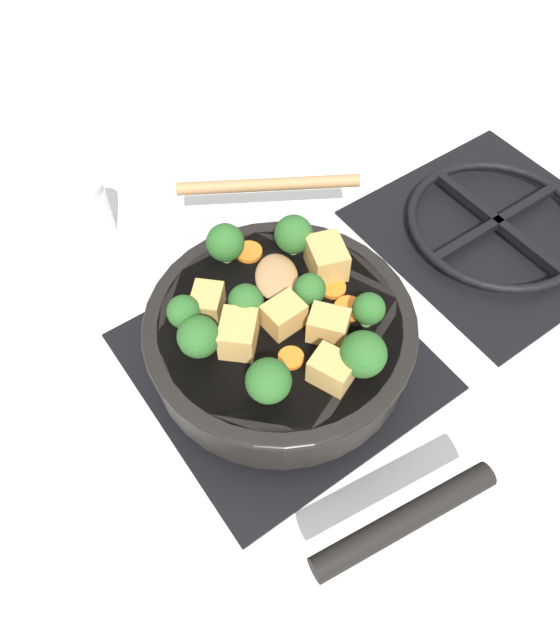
% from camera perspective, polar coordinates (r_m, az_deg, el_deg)
% --- Properties ---
extents(ground_plane, '(2.40, 2.40, 0.00)m').
position_cam_1_polar(ground_plane, '(0.74, 0.00, -3.87)').
color(ground_plane, silver).
extents(front_burner_grate, '(0.31, 0.31, 0.03)m').
position_cam_1_polar(front_burner_grate, '(0.73, 0.00, -3.37)').
color(front_burner_grate, black).
rests_on(front_burner_grate, ground_plane).
extents(rear_burner_grate, '(0.31, 0.31, 0.03)m').
position_cam_1_polar(rear_burner_grate, '(0.90, 19.11, 8.08)').
color(rear_burner_grate, black).
rests_on(rear_burner_grate, ground_plane).
extents(skillet_pan, '(0.41, 0.30, 0.06)m').
position_cam_1_polar(skillet_pan, '(0.69, 0.11, -1.43)').
color(skillet_pan, black).
rests_on(skillet_pan, front_burner_grate).
extents(wooden_spoon, '(0.23, 0.22, 0.02)m').
position_cam_1_polar(wooden_spoon, '(0.75, -0.75, 8.90)').
color(wooden_spoon, '#A87A4C').
rests_on(wooden_spoon, skillet_pan).
extents(tofu_cube_center_large, '(0.06, 0.06, 0.04)m').
position_cam_1_polar(tofu_cube_center_large, '(0.64, -4.01, -1.05)').
color(tofu_cube_center_large, tan).
rests_on(tofu_cube_center_large, skillet_pan).
extents(tofu_cube_near_handle, '(0.05, 0.05, 0.03)m').
position_cam_1_polar(tofu_cube_near_handle, '(0.61, 4.41, -4.77)').
color(tofu_cube_near_handle, tan).
rests_on(tofu_cube_near_handle, skillet_pan).
extents(tofu_cube_east_chunk, '(0.05, 0.05, 0.03)m').
position_cam_1_polar(tofu_cube_east_chunk, '(0.64, 4.43, -0.51)').
color(tofu_cube_east_chunk, tan).
rests_on(tofu_cube_east_chunk, skillet_pan).
extents(tofu_cube_west_chunk, '(0.03, 0.04, 0.03)m').
position_cam_1_polar(tofu_cube_west_chunk, '(0.65, 0.11, 0.29)').
color(tofu_cube_west_chunk, tan).
rests_on(tofu_cube_west_chunk, skillet_pan).
extents(tofu_cube_back_piece, '(0.05, 0.05, 0.03)m').
position_cam_1_polar(tofu_cube_back_piece, '(0.66, -6.67, 1.56)').
color(tofu_cube_back_piece, tan).
rests_on(tofu_cube_back_piece, skillet_pan).
extents(tofu_cube_front_piece, '(0.06, 0.05, 0.04)m').
position_cam_1_polar(tofu_cube_front_piece, '(0.70, 4.28, 5.64)').
color(tofu_cube_front_piece, tan).
rests_on(tofu_cube_front_piece, skillet_pan).
extents(broccoli_floret_near_spoon, '(0.04, 0.04, 0.05)m').
position_cam_1_polar(broccoli_floret_near_spoon, '(0.59, -1.06, -5.60)').
color(broccoli_floret_near_spoon, '#709956').
rests_on(broccoli_floret_near_spoon, skillet_pan).
extents(broccoli_floret_center_top, '(0.03, 0.03, 0.04)m').
position_cam_1_polar(broccoli_floret_center_top, '(0.66, 2.86, 2.69)').
color(broccoli_floret_center_top, '#709956').
rests_on(broccoli_floret_center_top, skillet_pan).
extents(broccoli_floret_east_rim, '(0.03, 0.03, 0.04)m').
position_cam_1_polar(broccoli_floret_east_rim, '(0.65, 8.11, 0.98)').
color(broccoli_floret_east_rim, '#709956').
rests_on(broccoli_floret_east_rim, skillet_pan).
extents(broccoli_floret_west_rim, '(0.05, 0.05, 0.05)m').
position_cam_1_polar(broccoli_floret_west_rim, '(0.61, 7.61, -3.13)').
color(broccoli_floret_west_rim, '#709956').
rests_on(broccoli_floret_west_rim, skillet_pan).
extents(broccoli_floret_north_edge, '(0.04, 0.04, 0.05)m').
position_cam_1_polar(broccoli_floret_north_edge, '(0.71, 1.25, 7.83)').
color(broccoli_floret_north_edge, '#709956').
rests_on(broccoli_floret_north_edge, skillet_pan).
extents(broccoli_floret_south_cluster, '(0.04, 0.04, 0.05)m').
position_cam_1_polar(broccoli_floret_south_cluster, '(0.62, -7.45, -1.54)').
color(broccoli_floret_south_cluster, '#709956').
rests_on(broccoli_floret_south_cluster, skillet_pan).
extents(broccoli_floret_mid_floret, '(0.04, 0.04, 0.04)m').
position_cam_1_polar(broccoli_floret_mid_floret, '(0.65, -3.14, 1.68)').
color(broccoli_floret_mid_floret, '#709956').
rests_on(broccoli_floret_mid_floret, skillet_pan).
extents(broccoli_floret_small_inner, '(0.04, 0.04, 0.04)m').
position_cam_1_polar(broccoli_floret_small_inner, '(0.65, -8.78, 0.72)').
color(broccoli_floret_small_inner, '#709956').
rests_on(broccoli_floret_small_inner, skillet_pan).
extents(broccoli_floret_tall_stem, '(0.04, 0.04, 0.05)m').
position_cam_1_polar(broccoli_floret_tall_stem, '(0.70, -5.02, 7.05)').
color(broccoli_floret_tall_stem, '#709956').
rests_on(broccoli_floret_tall_stem, skillet_pan).
extents(carrot_slice_orange_thin, '(0.03, 0.03, 0.01)m').
position_cam_1_polar(carrot_slice_orange_thin, '(0.68, 6.30, 1.04)').
color(carrot_slice_orange_thin, orange).
rests_on(carrot_slice_orange_thin, skillet_pan).
extents(carrot_slice_near_center, '(0.03, 0.03, 0.01)m').
position_cam_1_polar(carrot_slice_near_center, '(0.69, 5.10, 2.69)').
color(carrot_slice_near_center, orange).
rests_on(carrot_slice_near_center, skillet_pan).
extents(carrot_slice_edge_slice, '(0.03, 0.03, 0.01)m').
position_cam_1_polar(carrot_slice_edge_slice, '(0.64, 1.01, -3.49)').
color(carrot_slice_edge_slice, orange).
rests_on(carrot_slice_edge_slice, skillet_pan).
extents(carrot_slice_under_broccoli, '(0.03, 0.03, 0.01)m').
position_cam_1_polar(carrot_slice_under_broccoli, '(0.72, -2.87, 6.24)').
color(carrot_slice_under_broccoli, orange).
rests_on(carrot_slice_under_broccoli, skillet_pan).
extents(salt_shaker, '(0.04, 0.04, 0.09)m').
position_cam_1_polar(salt_shaker, '(0.87, -16.43, 9.65)').
color(salt_shaker, white).
rests_on(salt_shaker, ground_plane).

